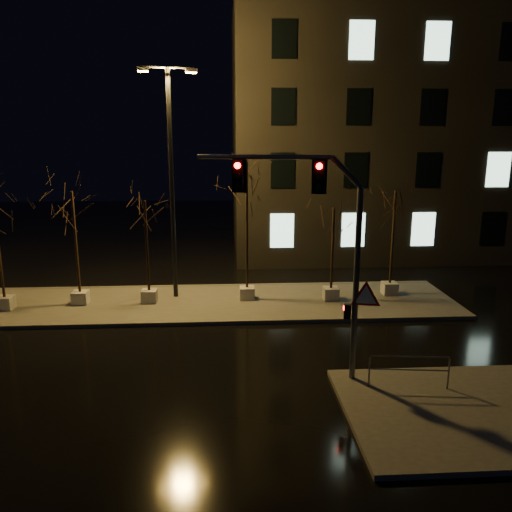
{
  "coord_description": "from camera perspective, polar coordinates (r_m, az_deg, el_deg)",
  "views": [
    {
      "loc": [
        0.93,
        -15.1,
        7.12
      ],
      "look_at": [
        2.04,
        3.35,
        2.8
      ],
      "focal_mm": 35.0,
      "sensor_mm": 36.0,
      "label": 1
    }
  ],
  "objects": [
    {
      "name": "ground",
      "position": [
        16.72,
        -6.43,
        -12.14
      ],
      "size": [
        90.0,
        90.0,
        0.0
      ],
      "primitive_type": "plane",
      "color": "black",
      "rests_on": "ground"
    },
    {
      "name": "median",
      "position": [
        22.26,
        -5.67,
        -5.36
      ],
      "size": [
        22.0,
        5.0,
        0.15
      ],
      "primitive_type": "cube",
      "color": "#4A4742",
      "rests_on": "ground"
    },
    {
      "name": "sidewalk_corner",
      "position": [
        15.08,
        23.86,
        -15.92
      ],
      "size": [
        7.0,
        5.0,
        0.15
      ],
      "primitive_type": "cube",
      "color": "#4A4742",
      "rests_on": "ground"
    },
    {
      "name": "building",
      "position": [
        35.59,
        18.62,
        13.11
      ],
      "size": [
        25.0,
        12.0,
        15.0
      ],
      "primitive_type": "cube",
      "color": "black",
      "rests_on": "ground"
    },
    {
      "name": "tree_1",
      "position": [
        22.29,
        -20.11,
        4.22
      ],
      "size": [
        1.8,
        1.8,
        5.02
      ],
      "color": "#B8B5AB",
      "rests_on": "median"
    },
    {
      "name": "tree_2",
      "position": [
        21.73,
        -12.49,
        3.63
      ],
      "size": [
        1.8,
        1.8,
        4.6
      ],
      "color": "#B8B5AB",
      "rests_on": "median"
    },
    {
      "name": "tree_3",
      "position": [
        21.48,
        -1.07,
        7.19
      ],
      "size": [
        1.8,
        1.8,
        6.25
      ],
      "color": "#B8B5AB",
      "rests_on": "median"
    },
    {
      "name": "tree_4",
      "position": [
        21.86,
        8.81,
        3.09
      ],
      "size": [
        1.8,
        1.8,
        4.22
      ],
      "color": "#B8B5AB",
      "rests_on": "median"
    },
    {
      "name": "tree_5",
      "position": [
        23.15,
        15.51,
        4.6
      ],
      "size": [
        1.8,
        1.8,
        4.89
      ],
      "color": "#B8B5AB",
      "rests_on": "median"
    },
    {
      "name": "traffic_signal_mast",
      "position": [
        14.28,
        7.35,
        2.32
      ],
      "size": [
        5.26,
        1.29,
        6.57
      ],
      "rotation": [
        0.0,
        0.0,
        -0.22
      ],
      "color": "#525559",
      "rests_on": "sidewalk_corner"
    },
    {
      "name": "streetlight_main",
      "position": [
        22.09,
        -9.68,
        9.75
      ],
      "size": [
        2.48,
        0.7,
        9.92
      ],
      "rotation": [
        0.0,
        0.0,
        0.17
      ],
      "color": "black",
      "rests_on": "median"
    },
    {
      "name": "guard_rail_a",
      "position": [
        15.22,
        17.11,
        -12.03
      ],
      "size": [
        2.27,
        0.31,
        0.99
      ],
      "rotation": [
        0.0,
        0.0,
        -0.12
      ],
      "color": "#525559",
      "rests_on": "sidewalk_corner"
    }
  ]
}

